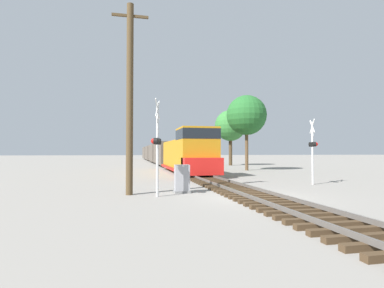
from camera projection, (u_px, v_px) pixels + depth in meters
ground_plane at (253, 197)px, 13.84m from camera, size 400.00×400.00×0.00m
rail_track_bed at (253, 194)px, 13.84m from camera, size 2.60×160.00×0.31m
freight_train at (158, 153)px, 58.25m from camera, size 3.15×73.49×4.16m
crossing_signal_near at (157, 143)px, 14.10m from camera, size 0.56×1.01×4.59m
crossing_signal_far at (313, 146)px, 19.37m from camera, size 0.55×1.01×4.23m
relay_cabinet at (182, 179)px, 15.39m from camera, size 0.81×0.60×1.45m
utility_pole at (130, 97)px, 14.77m from camera, size 1.80×0.34×9.48m
tree_far_right at (247, 115)px, 34.58m from camera, size 4.61×4.61×8.68m
tree_mid_background at (230, 126)px, 47.64m from camera, size 4.93×4.93×8.81m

